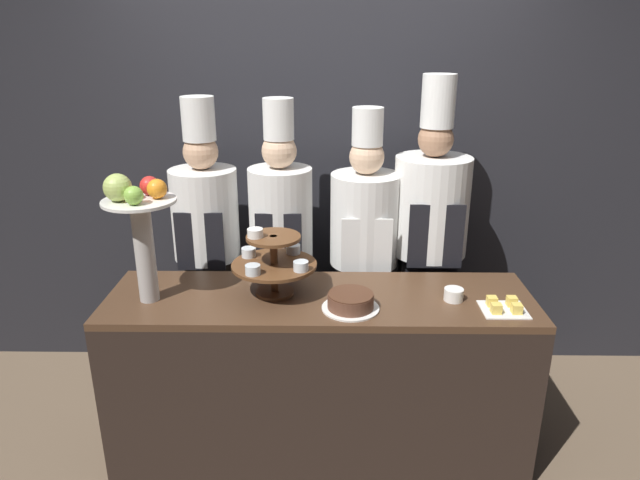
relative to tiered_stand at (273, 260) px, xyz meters
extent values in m
cube|color=#232328|center=(0.22, 0.92, 0.35)|extent=(10.00, 0.06, 2.80)
cube|color=black|center=(0.22, -0.02, -0.63)|extent=(2.04, 0.59, 0.84)
cube|color=#4C3321|center=(0.22, -0.02, -0.19)|extent=(2.04, 0.59, 0.03)
cylinder|color=brown|center=(0.00, 0.00, -0.17)|extent=(0.18, 0.18, 0.02)
cylinder|color=brown|center=(0.00, 0.00, -0.03)|extent=(0.04, 0.04, 0.30)
cylinder|color=brown|center=(0.00, 0.00, -0.02)|extent=(0.41, 0.41, 0.02)
cylinder|color=brown|center=(0.00, 0.00, 0.11)|extent=(0.26, 0.26, 0.02)
cylinder|color=silver|center=(-0.13, 0.08, 0.01)|extent=(0.07, 0.07, 0.04)
cylinder|color=red|center=(-0.13, 0.08, 0.00)|extent=(0.06, 0.06, 0.03)
cylinder|color=silver|center=(-0.08, -0.13, 0.01)|extent=(0.07, 0.07, 0.04)
cylinder|color=green|center=(-0.08, -0.13, 0.00)|extent=(0.06, 0.06, 0.03)
cylinder|color=silver|center=(0.13, -0.08, 0.01)|extent=(0.07, 0.07, 0.04)
cylinder|color=beige|center=(0.13, -0.08, 0.00)|extent=(0.06, 0.06, 0.03)
cylinder|color=silver|center=(0.09, 0.13, 0.01)|extent=(0.07, 0.07, 0.04)
cylinder|color=gold|center=(0.09, 0.13, 0.00)|extent=(0.06, 0.06, 0.03)
cylinder|color=white|center=(-0.08, -0.02, 0.14)|extent=(0.07, 0.07, 0.04)
cylinder|color=#B2ADA8|center=(-0.58, -0.07, 0.07)|extent=(0.09, 0.09, 0.48)
cylinder|color=white|center=(-0.58, -0.07, 0.31)|extent=(0.33, 0.33, 0.01)
sphere|color=orange|center=(-0.50, -0.05, 0.36)|extent=(0.09, 0.09, 0.09)
sphere|color=red|center=(-0.55, 0.00, 0.36)|extent=(0.09, 0.09, 0.09)
sphere|color=orange|center=(-0.66, -0.04, 0.35)|extent=(0.07, 0.07, 0.07)
sphere|color=#ADC160|center=(-0.66, -0.10, 0.38)|extent=(0.12, 0.12, 0.12)
sphere|color=#84B742|center=(-0.58, -0.15, 0.36)|extent=(0.08, 0.08, 0.08)
cylinder|color=white|center=(0.36, -0.16, -0.17)|extent=(0.26, 0.26, 0.01)
cylinder|color=brown|center=(0.36, -0.16, -0.13)|extent=(0.21, 0.21, 0.06)
cylinder|color=#472819|center=(0.36, -0.16, -0.10)|extent=(0.21, 0.21, 0.01)
cylinder|color=white|center=(0.85, -0.06, -0.14)|extent=(0.09, 0.09, 0.06)
cube|color=white|center=(1.06, -0.16, -0.17)|extent=(0.20, 0.18, 0.01)
cube|color=#EFCC56|center=(1.01, -0.20, -0.15)|extent=(0.04, 0.04, 0.04)
cube|color=#EFCC56|center=(1.10, -0.20, -0.15)|extent=(0.04, 0.04, 0.04)
cube|color=#EFCC56|center=(1.01, -0.13, -0.15)|extent=(0.04, 0.04, 0.04)
cube|color=#EFCC56|center=(1.10, -0.13, -0.15)|extent=(0.04, 0.04, 0.04)
cube|color=#38332D|center=(-0.43, 0.53, -0.62)|extent=(0.28, 0.15, 0.86)
cylinder|color=white|center=(-0.43, 0.53, 0.06)|extent=(0.37, 0.37, 0.51)
cube|color=black|center=(-0.43, 0.36, -0.04)|extent=(0.26, 0.01, 0.32)
sphere|color=tan|center=(-0.43, 0.53, 0.41)|extent=(0.19, 0.19, 0.19)
cylinder|color=white|center=(-0.43, 0.53, 0.59)|extent=(0.18, 0.18, 0.23)
cube|color=black|center=(-0.01, 0.53, -0.63)|extent=(0.26, 0.15, 0.83)
cylinder|color=white|center=(-0.01, 0.53, 0.05)|extent=(0.35, 0.35, 0.54)
cube|color=black|center=(-0.01, 0.37, -0.06)|extent=(0.25, 0.01, 0.35)
sphere|color=#DBB28E|center=(-0.01, 0.53, 0.42)|extent=(0.19, 0.19, 0.19)
cylinder|color=white|center=(-0.01, 0.53, 0.59)|extent=(0.16, 0.16, 0.22)
cube|color=#38332D|center=(0.47, 0.53, -0.64)|extent=(0.29, 0.16, 0.82)
cylinder|color=white|center=(0.47, 0.53, 0.03)|extent=(0.39, 0.39, 0.52)
cube|color=white|center=(0.47, 0.35, -0.07)|extent=(0.27, 0.01, 0.33)
sphere|color=#DBB28E|center=(0.47, 0.53, 0.39)|extent=(0.19, 0.19, 0.19)
cylinder|color=white|center=(0.47, 0.53, 0.55)|extent=(0.17, 0.17, 0.20)
cube|color=black|center=(0.83, 0.53, -0.61)|extent=(0.31, 0.17, 0.89)
cylinder|color=white|center=(0.83, 0.53, 0.11)|extent=(0.42, 0.42, 0.55)
cube|color=black|center=(0.83, 0.34, 0.00)|extent=(0.29, 0.01, 0.35)
sphere|color=#A37556|center=(0.83, 0.53, 0.48)|extent=(0.19, 0.19, 0.19)
cylinder|color=white|center=(0.83, 0.53, 0.68)|extent=(0.18, 0.18, 0.27)
camera|label=1|loc=(0.25, -2.50, 1.02)|focal=32.00mm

